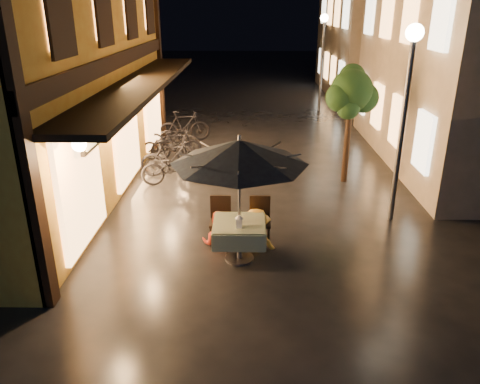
{
  "coord_description": "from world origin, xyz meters",
  "views": [
    {
      "loc": [
        -0.24,
        -7.76,
        4.54
      ],
      "look_at": [
        -0.41,
        0.73,
        1.15
      ],
      "focal_mm": 35.0,
      "sensor_mm": 36.0,
      "label": 1
    }
  ],
  "objects_px": {
    "table_lantern": "(239,220)",
    "person_yellow": "(256,211)",
    "cafe_table": "(239,232)",
    "patio_umbrella": "(239,152)",
    "bicycle_0": "(175,167)",
    "streetlamp_near": "(407,91)",
    "person_orange": "(218,212)"
  },
  "relations": [
    {
      "from": "streetlamp_near",
      "to": "cafe_table",
      "type": "relative_size",
      "value": 4.27
    },
    {
      "from": "streetlamp_near",
      "to": "person_orange",
      "type": "relative_size",
      "value": 2.96
    },
    {
      "from": "person_orange",
      "to": "streetlamp_near",
      "type": "bearing_deg",
      "value": -152.43
    },
    {
      "from": "cafe_table",
      "to": "table_lantern",
      "type": "bearing_deg",
      "value": -90.0
    },
    {
      "from": "table_lantern",
      "to": "person_orange",
      "type": "bearing_deg",
      "value": 119.21
    },
    {
      "from": "cafe_table",
      "to": "person_yellow",
      "type": "height_order",
      "value": "person_yellow"
    },
    {
      "from": "cafe_table",
      "to": "patio_umbrella",
      "type": "bearing_deg",
      "value": -90.0
    },
    {
      "from": "patio_umbrella",
      "to": "table_lantern",
      "type": "height_order",
      "value": "patio_umbrella"
    },
    {
      "from": "bicycle_0",
      "to": "streetlamp_near",
      "type": "bearing_deg",
      "value": -122.74
    },
    {
      "from": "cafe_table",
      "to": "person_yellow",
      "type": "distance_m",
      "value": 0.65
    },
    {
      "from": "streetlamp_near",
      "to": "patio_umbrella",
      "type": "relative_size",
      "value": 1.7
    },
    {
      "from": "cafe_table",
      "to": "person_orange",
      "type": "height_order",
      "value": "person_orange"
    },
    {
      "from": "streetlamp_near",
      "to": "person_yellow",
      "type": "relative_size",
      "value": 2.71
    },
    {
      "from": "table_lantern",
      "to": "person_yellow",
      "type": "distance_m",
      "value": 0.82
    },
    {
      "from": "patio_umbrella",
      "to": "person_orange",
      "type": "distance_m",
      "value": 1.61
    },
    {
      "from": "cafe_table",
      "to": "person_yellow",
      "type": "bearing_deg",
      "value": 58.7
    },
    {
      "from": "patio_umbrella",
      "to": "table_lantern",
      "type": "distance_m",
      "value": 1.25
    },
    {
      "from": "patio_umbrella",
      "to": "person_yellow",
      "type": "xyz_separation_m",
      "value": [
        0.32,
        0.53,
        -1.37
      ]
    },
    {
      "from": "streetlamp_near",
      "to": "cafe_table",
      "type": "bearing_deg",
      "value": -151.32
    },
    {
      "from": "table_lantern",
      "to": "bicycle_0",
      "type": "distance_m",
      "value": 4.65
    },
    {
      "from": "patio_umbrella",
      "to": "person_yellow",
      "type": "relative_size",
      "value": 1.59
    },
    {
      "from": "table_lantern",
      "to": "person_yellow",
      "type": "bearing_deg",
      "value": 66.59
    },
    {
      "from": "streetlamp_near",
      "to": "bicycle_0",
      "type": "bearing_deg",
      "value": 157.4
    },
    {
      "from": "person_yellow",
      "to": "streetlamp_near",
      "type": "bearing_deg",
      "value": -148.38
    },
    {
      "from": "patio_umbrella",
      "to": "person_orange",
      "type": "xyz_separation_m",
      "value": [
        -0.45,
        0.58,
        -1.43
      ]
    },
    {
      "from": "cafe_table",
      "to": "bicycle_0",
      "type": "xyz_separation_m",
      "value": [
        -1.82,
        4.04,
        -0.1
      ]
    },
    {
      "from": "streetlamp_near",
      "to": "patio_umbrella",
      "type": "height_order",
      "value": "streetlamp_near"
    },
    {
      "from": "bicycle_0",
      "to": "person_yellow",
      "type": "bearing_deg",
      "value": -158.78
    },
    {
      "from": "table_lantern",
      "to": "person_orange",
      "type": "height_order",
      "value": "person_orange"
    },
    {
      "from": "patio_umbrella",
      "to": "streetlamp_near",
      "type": "bearing_deg",
      "value": 28.68
    },
    {
      "from": "patio_umbrella",
      "to": "bicycle_0",
      "type": "height_order",
      "value": "patio_umbrella"
    },
    {
      "from": "patio_umbrella",
      "to": "person_orange",
      "type": "height_order",
      "value": "patio_umbrella"
    }
  ]
}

